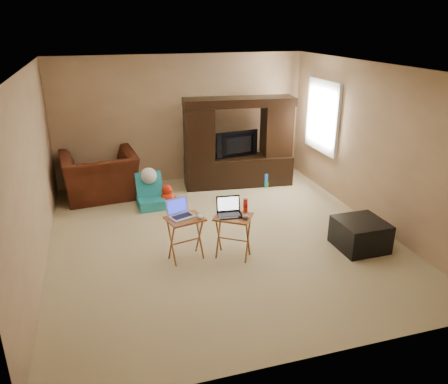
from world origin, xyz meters
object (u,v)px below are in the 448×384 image
object	(u,v)px
recliner	(100,176)
mouse_left	(200,217)
laptop_right	(230,208)
tray_table_left	(186,239)
television	(239,145)
laptop_left	(182,209)
entertainment_center	(239,143)
child_rocker	(151,191)
mouse_right	(245,217)
ottoman	(360,234)
water_bottle	(245,206)
push_toy	(272,174)
plush_toy	(167,195)
tray_table_right	(233,237)

from	to	relation	value
recliner	mouse_left	world-z (taller)	recliner
laptop_right	tray_table_left	bearing A→B (deg)	174.98
television	laptop_right	distance (m)	2.86
tray_table_left	laptop_left	world-z (taller)	laptop_left
laptop_left	entertainment_center	bearing A→B (deg)	37.18
child_rocker	mouse_right	size ratio (longest dim) A/B	4.83
laptop_left	laptop_right	size ratio (longest dim) A/B	1.00
child_rocker	laptop_right	xyz separation A→B (m)	(0.81, -2.04, 0.44)
ottoman	laptop_right	distance (m)	1.97
water_bottle	television	bearing A→B (deg)	73.37
television	laptop_left	distance (m)	3.01
recliner	television	bearing A→B (deg)	172.03
water_bottle	mouse_left	bearing A→B (deg)	-178.47
laptop_left	push_toy	bearing A→B (deg)	25.97
tray_table_left	mouse_right	size ratio (longest dim) A/B	4.90
mouse_left	water_bottle	world-z (taller)	water_bottle
entertainment_center	television	bearing A→B (deg)	-83.73
entertainment_center	child_rocker	world-z (taller)	entertainment_center
push_toy	laptop_left	bearing A→B (deg)	-145.63
entertainment_center	television	xyz separation A→B (m)	(0.00, -0.04, -0.04)
plush_toy	push_toy	xyz separation A→B (m)	(2.22, 0.50, 0.01)
tray_table_left	water_bottle	world-z (taller)	water_bottle
television	laptop_left	xyz separation A→B (m)	(-1.65, -2.52, -0.09)
water_bottle	push_toy	bearing A→B (deg)	59.81
entertainment_center	water_bottle	distance (m)	2.77
tray_table_left	tray_table_right	world-z (taller)	tray_table_right
plush_toy	tray_table_right	bearing A→B (deg)	-74.80
television	plush_toy	distance (m)	1.78
mouse_right	push_toy	bearing A→B (deg)	60.55
tray_table_right	laptop_right	bearing A→B (deg)	-172.79
entertainment_center	ottoman	distance (m)	3.19
child_rocker	plush_toy	world-z (taller)	child_rocker
child_rocker	plush_toy	distance (m)	0.31
entertainment_center	recliner	bearing A→B (deg)	-175.29
laptop_left	laptop_right	bearing A→B (deg)	-32.97
television	tray_table_left	distance (m)	3.07
mouse_left	plush_toy	bearing A→B (deg)	93.32
entertainment_center	plush_toy	world-z (taller)	entertainment_center
mouse_left	mouse_right	world-z (taller)	mouse_right
television	mouse_left	distance (m)	2.99
push_toy	laptop_right	size ratio (longest dim) A/B	1.63
television	tray_table_right	xyz separation A→B (m)	(-0.98, -2.69, -0.52)
recliner	laptop_right	world-z (taller)	laptop_right
plush_toy	mouse_right	size ratio (longest dim) A/B	3.05
entertainment_center	laptop_left	size ratio (longest dim) A/B	6.54
mouse_left	water_bottle	xyz separation A→B (m)	(0.65, 0.02, 0.07)
child_rocker	mouse_left	world-z (taller)	mouse_left
laptop_right	push_toy	bearing A→B (deg)	62.15
plush_toy	laptop_right	size ratio (longest dim) A/B	1.18
recliner	water_bottle	distance (m)	3.32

